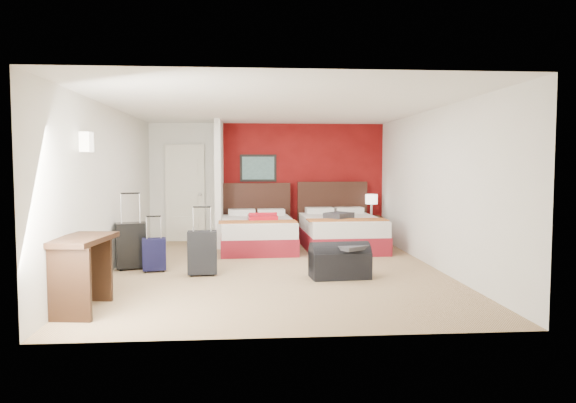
{
  "coord_description": "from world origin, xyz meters",
  "views": [
    {
      "loc": [
        -0.44,
        -8.1,
        1.63
      ],
      "look_at": [
        0.25,
        0.8,
        1.0
      ],
      "focal_mm": 32.91,
      "sensor_mm": 36.0,
      "label": 1
    }
  ],
  "objects": [
    {
      "name": "bed_right",
      "position": [
        1.37,
        1.95,
        0.31
      ],
      "size": [
        1.48,
        2.08,
        0.61
      ],
      "primitive_type": "cube",
      "rotation": [
        0.0,
        0.0,
        0.03
      ],
      "color": "white",
      "rests_on": "ground"
    },
    {
      "name": "jacket_draped",
      "position": [
        1.03,
        -0.74,
        0.45
      ],
      "size": [
        0.56,
        0.54,
        0.06
      ],
      "primitive_type": "cube",
      "rotation": [
        0.0,
        0.0,
        0.58
      ],
      "color": "#39393E",
      "rests_on": "duffel_bag"
    },
    {
      "name": "duffel_bag",
      "position": [
        0.88,
        -0.69,
        0.21
      ],
      "size": [
        0.87,
        0.51,
        0.42
      ],
      "primitive_type": "cube",
      "rotation": [
        0.0,
        0.0,
        0.08
      ],
      "color": "black",
      "rests_on": "ground"
    },
    {
      "name": "suitcase_black",
      "position": [
        -2.24,
        0.19,
        0.35
      ],
      "size": [
        0.53,
        0.41,
        0.69
      ],
      "primitive_type": "cube",
      "rotation": [
        0.0,
        0.0,
        0.3
      ],
      "color": "black",
      "rests_on": "ground"
    },
    {
      "name": "suitcase_navy",
      "position": [
        -1.85,
        -0.04,
        0.24
      ],
      "size": [
        0.38,
        0.27,
        0.48
      ],
      "primitive_type": "cube",
      "rotation": [
        0.0,
        0.0,
        0.18
      ],
      "color": "black",
      "rests_on": "ground"
    },
    {
      "name": "partition_wall",
      "position": [
        -1.0,
        2.61,
        1.25
      ],
      "size": [
        0.12,
        1.2,
        2.5
      ],
      "primitive_type": "cube",
      "color": "silver",
      "rests_on": "ground"
    },
    {
      "name": "red_suitcase_open",
      "position": [
        -0.15,
        1.85,
        0.63
      ],
      "size": [
        0.59,
        0.78,
        0.09
      ],
      "primitive_type": "cube",
      "rotation": [
        0.0,
        0.0,
        0.08
      ],
      "color": "red",
      "rests_on": "bed_left"
    },
    {
      "name": "entry_door",
      "position": [
        -1.75,
        3.2,
        1.02
      ],
      "size": [
        0.82,
        0.06,
        2.05
      ],
      "primitive_type": "cube",
      "color": "silver",
      "rests_on": "ground"
    },
    {
      "name": "table_lamp",
      "position": [
        2.17,
        2.8,
        0.77
      ],
      "size": [
        0.27,
        0.27,
        0.46
      ],
      "primitive_type": "cylinder",
      "rotation": [
        0.0,
        0.0,
        -0.07
      ],
      "color": "beige",
      "rests_on": "nightstand"
    },
    {
      "name": "jacket_bundle",
      "position": [
        1.27,
        1.65,
        0.67
      ],
      "size": [
        0.61,
        0.61,
        0.12
      ],
      "primitive_type": "cube",
      "rotation": [
        0.0,
        0.0,
        0.77
      ],
      "color": "#36363A",
      "rests_on": "bed_right"
    },
    {
      "name": "bed_left",
      "position": [
        -0.25,
        1.95,
        0.29
      ],
      "size": [
        1.45,
        2.01,
        0.59
      ],
      "primitive_type": "cube",
      "rotation": [
        0.0,
        0.0,
        0.04
      ],
      "color": "white",
      "rests_on": "ground"
    },
    {
      "name": "desk",
      "position": [
        -2.27,
        -2.16,
        0.42
      ],
      "size": [
        0.62,
        1.05,
        0.83
      ],
      "primitive_type": "cube",
      "rotation": [
        0.0,
        0.0,
        -0.12
      ],
      "color": "black",
      "rests_on": "ground"
    },
    {
      "name": "nightstand",
      "position": [
        2.17,
        2.8,
        0.27
      ],
      "size": [
        0.4,
        0.4,
        0.54
      ],
      "primitive_type": "cube",
      "rotation": [
        0.0,
        0.0,
        0.03
      ],
      "color": "black",
      "rests_on": "ground"
    },
    {
      "name": "red_accent_panel",
      "position": [
        0.75,
        3.23,
        1.25
      ],
      "size": [
        3.5,
        0.04,
        2.5
      ],
      "primitive_type": "cube",
      "color": "maroon",
      "rests_on": "ground"
    },
    {
      "name": "room_walls",
      "position": [
        -1.4,
        1.42,
        1.26
      ],
      "size": [
        5.02,
        6.52,
        2.5
      ],
      "color": "silver",
      "rests_on": "ground"
    },
    {
      "name": "suitcase_charcoal",
      "position": [
        -1.1,
        -0.36,
        0.31
      ],
      "size": [
        0.43,
        0.28,
        0.62
      ],
      "primitive_type": "cube",
      "rotation": [
        0.0,
        0.0,
        0.05
      ],
      "color": "black",
      "rests_on": "ground"
    },
    {
      "name": "ground",
      "position": [
        0.0,
        0.0,
        0.0
      ],
      "size": [
        6.5,
        6.5,
        0.0
      ],
      "primitive_type": "plane",
      "color": "tan",
      "rests_on": "ground"
    }
  ]
}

